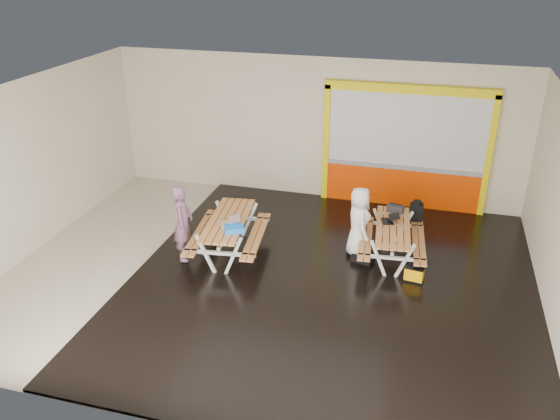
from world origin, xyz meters
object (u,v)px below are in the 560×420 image
(laptop_left, at_px, (230,223))
(backpack, at_px, (416,211))
(blue_pouch, at_px, (234,229))
(picnic_table_left, at_px, (228,228))
(toolbox, at_px, (395,209))
(dark_case, at_px, (363,257))
(picnic_table_right, at_px, (392,234))
(person_left, at_px, (183,223))
(person_right, at_px, (359,222))
(laptop_right, at_px, (390,220))
(fluke_bag, at_px, (414,274))

(laptop_left, relative_size, backpack, 1.03)
(blue_pouch, bearing_deg, picnic_table_left, 122.58)
(toolbox, xyz_separation_m, dark_case, (-0.50, -0.96, -0.71))
(picnic_table_right, xyz_separation_m, person_left, (-4.00, -1.15, 0.28))
(person_left, relative_size, person_right, 1.08)
(laptop_right, bearing_deg, dark_case, -132.90)
(dark_case, distance_m, fluke_bag, 1.15)
(picnic_table_right, distance_m, dark_case, 0.75)
(laptop_left, xyz_separation_m, dark_case, (2.58, 0.65, -0.75))
(picnic_table_right, bearing_deg, toolbox, 91.85)
(toolbox, bearing_deg, person_left, -155.27)
(backpack, bearing_deg, person_right, -135.88)
(toolbox, bearing_deg, person_right, -131.86)
(laptop_left, distance_m, fluke_bag, 3.68)
(laptop_left, relative_size, fluke_bag, 1.23)
(picnic_table_right, xyz_separation_m, laptop_right, (-0.09, 0.19, 0.23))
(laptop_left, xyz_separation_m, backpack, (3.50, 1.93, -0.19))
(person_right, relative_size, toolbox, 4.00)
(blue_pouch, distance_m, backpack, 3.97)
(picnic_table_left, relative_size, picnic_table_right, 1.11)
(dark_case, bearing_deg, blue_pouch, -159.65)
(picnic_table_right, distance_m, toolbox, 0.73)
(person_left, bearing_deg, fluke_bag, -96.35)
(picnic_table_right, xyz_separation_m, dark_case, (-0.53, -0.28, -0.46))
(person_right, relative_size, laptop_right, 3.55)
(laptop_right, distance_m, fluke_bag, 1.28)
(blue_pouch, distance_m, toolbox, 3.44)
(picnic_table_left, distance_m, laptop_right, 3.26)
(person_right, height_order, laptop_left, person_right)
(fluke_bag, bearing_deg, person_left, -175.20)
(fluke_bag, bearing_deg, dark_case, 154.62)
(picnic_table_left, xyz_separation_m, person_right, (2.55, 0.64, 0.16))
(laptop_right, bearing_deg, toolbox, 81.98)
(toolbox, distance_m, backpack, 0.54)
(person_right, bearing_deg, laptop_right, -90.61)
(person_left, height_order, toolbox, person_left)
(person_right, relative_size, fluke_bag, 3.77)
(blue_pouch, relative_size, toolbox, 1.01)
(picnic_table_right, distance_m, blue_pouch, 3.16)
(laptop_left, height_order, toolbox, laptop_left)
(person_left, distance_m, backpack, 4.90)
(dark_case, height_order, fluke_bag, fluke_bag)
(toolbox, bearing_deg, laptop_left, -152.38)
(backpack, height_order, fluke_bag, backpack)
(person_right, height_order, toolbox, person_right)
(backpack, bearing_deg, laptop_right, -121.31)
(picnic_table_left, bearing_deg, person_left, -149.61)
(person_right, height_order, fluke_bag, person_right)
(person_right, relative_size, laptop_left, 3.07)
(blue_pouch, bearing_deg, dark_case, 20.35)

